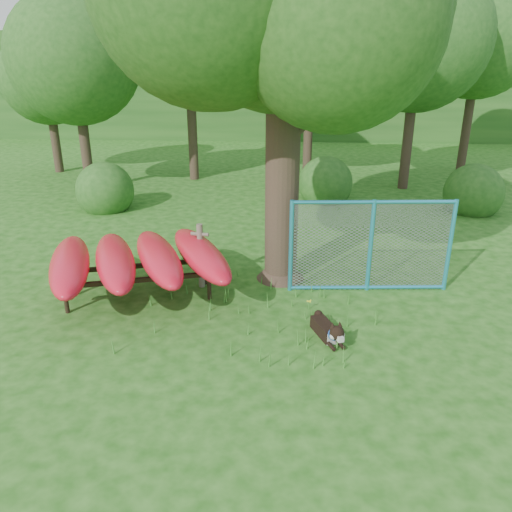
{
  "coord_description": "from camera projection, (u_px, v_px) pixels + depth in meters",
  "views": [
    {
      "loc": [
        0.79,
        -7.51,
        4.44
      ],
      "look_at": [
        0.2,
        1.2,
        1.0
      ],
      "focal_mm": 35.0,
      "sensor_mm": 36.0,
      "label": 1
    }
  ],
  "objects": [
    {
      "name": "bg_tree_c",
      "position": [
        311.0,
        69.0,
        19.12
      ],
      "size": [
        4.0,
        4.0,
        6.12
      ],
      "color": "#33251C",
      "rests_on": "ground"
    },
    {
      "name": "ground",
      "position": [
        240.0,
        335.0,
        8.64
      ],
      "size": [
        80.0,
        80.0,
        0.0
      ],
      "primitive_type": "plane",
      "color": "#194F0F",
      "rests_on": "ground"
    },
    {
      "name": "wooden_post",
      "position": [
        201.0,
        254.0,
        10.22
      ],
      "size": [
        0.38,
        0.14,
        1.37
      ],
      "rotation": [
        0.0,
        0.0,
        -0.13
      ],
      "color": "brown",
      "rests_on": "ground"
    },
    {
      "name": "shrub_left",
      "position": [
        107.0,
        209.0,
        15.92
      ],
      "size": [
        1.8,
        1.8,
        1.8
      ],
      "primitive_type": "sphere",
      "color": "#22531A",
      "rests_on": "ground"
    },
    {
      "name": "husky_dog",
      "position": [
        329.0,
        331.0,
        8.44
      ],
      "size": [
        0.56,
        1.03,
        0.47
      ],
      "rotation": [
        0.0,
        0.0,
        0.38
      ],
      "color": "black",
      "rests_on": "ground"
    },
    {
      "name": "wooded_hillside",
      "position": [
        280.0,
        83.0,
        33.54
      ],
      "size": [
        80.0,
        12.0,
        6.0
      ],
      "primitive_type": "cube",
      "color": "#22531A",
      "rests_on": "ground"
    },
    {
      "name": "bg_tree_b",
      "position": [
        188.0,
        25.0,
        17.92
      ],
      "size": [
        5.2,
        5.2,
        8.22
      ],
      "color": "#33251C",
      "rests_on": "ground"
    },
    {
      "name": "bg_tree_f",
      "position": [
        46.0,
        79.0,
        19.91
      ],
      "size": [
        3.6,
        3.6,
        5.55
      ],
      "color": "#33251C",
      "rests_on": "ground"
    },
    {
      "name": "kayak_rack",
      "position": [
        137.0,
        259.0,
        9.7
      ],
      "size": [
        4.28,
        3.84,
        1.08
      ],
      "rotation": [
        0.0,
        0.0,
        0.29
      ],
      "color": "black",
      "rests_on": "ground"
    },
    {
      "name": "wildflower_clump",
      "position": [
        309.0,
        302.0,
        9.46
      ],
      "size": [
        0.09,
        0.08,
        0.19
      ],
      "rotation": [
        0.0,
        0.0,
        0.19
      ],
      "color": "#3E822A",
      "rests_on": "ground"
    },
    {
      "name": "bg_tree_a",
      "position": [
        74.0,
        59.0,
        16.69
      ],
      "size": [
        4.4,
        4.4,
        6.7
      ],
      "color": "#33251C",
      "rests_on": "ground"
    },
    {
      "name": "fence_section",
      "position": [
        371.0,
        246.0,
        9.99
      ],
      "size": [
        3.28,
        0.35,
        3.2
      ],
      "rotation": [
        0.0,
        0.0,
        0.08
      ],
      "color": "#2997C3",
      "rests_on": "ground"
    },
    {
      "name": "bg_tree_e",
      "position": [
        480.0,
        38.0,
        19.22
      ],
      "size": [
        4.6,
        4.6,
        7.55
      ],
      "color": "#33251C",
      "rests_on": "ground"
    },
    {
      "name": "shrub_mid",
      "position": [
        325.0,
        201.0,
        16.87
      ],
      "size": [
        1.8,
        1.8,
        1.8
      ],
      "primitive_type": "sphere",
      "color": "#22531A",
      "rests_on": "ground"
    },
    {
      "name": "shrub_right",
      "position": [
        470.0,
        212.0,
        15.66
      ],
      "size": [
        1.8,
        1.8,
        1.8
      ],
      "primitive_type": "sphere",
      "color": "#22531A",
      "rests_on": "ground"
    },
    {
      "name": "bg_tree_d",
      "position": [
        419.0,
        39.0,
        16.68
      ],
      "size": [
        4.8,
        4.8,
        7.5
      ],
      "color": "#33251C",
      "rests_on": "ground"
    }
  ]
}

